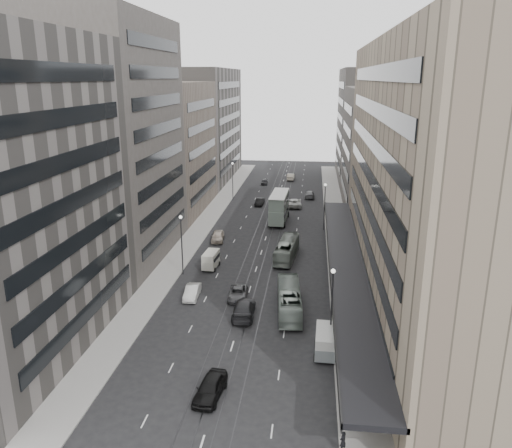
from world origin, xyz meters
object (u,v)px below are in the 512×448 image
at_px(sedan_2, 238,293).
at_px(pedestrian, 343,441).
at_px(double_decker, 279,207).
at_px(panel_van, 211,259).
at_px(sedan_0, 210,388).
at_px(sedan_1, 192,292).
at_px(vw_microbus, 325,341).
at_px(bus_near, 289,300).
at_px(bus_far, 287,249).

bearing_deg(sedan_2, pedestrian, -67.72).
distance_m(double_decker, panel_van, 25.73).
bearing_deg(sedan_0, pedestrian, -19.84).
bearing_deg(sedan_0, panel_van, 108.05).
distance_m(panel_van, sedan_1, 9.86).
xyz_separation_m(sedan_0, sedan_1, (-6.16, 19.09, -0.11)).
xyz_separation_m(sedan_1, sedan_2, (5.55, 0.41, -0.08)).
bearing_deg(vw_microbus, sedan_1, 146.99).
height_order(double_decker, sedan_0, double_decker).
xyz_separation_m(sedan_2, pedestrian, (11.32, -24.84, 0.28)).
bearing_deg(sedan_0, double_decker, 94.51).
height_order(double_decker, panel_van, double_decker).
bearing_deg(sedan_2, bus_near, -26.09).
xyz_separation_m(bus_near, sedan_2, (-6.37, 2.82, -0.82)).
bearing_deg(panel_van, sedan_2, -57.05).
height_order(double_decker, pedestrian, double_decker).
bearing_deg(panel_van, vw_microbus, -49.45).
relative_size(bus_near, sedan_0, 2.14).
xyz_separation_m(bus_near, sedan_0, (-5.76, -16.68, -0.63)).
bearing_deg(double_decker, sedan_2, -92.11).
height_order(double_decker, sedan_1, double_decker).
xyz_separation_m(panel_van, sedan_0, (5.83, -28.92, -0.48)).
bearing_deg(bus_far, pedestrian, 104.65).
xyz_separation_m(bus_far, sedan_0, (-4.52, -34.12, -0.58)).
height_order(bus_far, panel_van, bus_far).
relative_size(bus_near, pedestrian, 6.70).
distance_m(sedan_2, pedestrian, 27.30).
height_order(vw_microbus, pedestrian, vw_microbus).
bearing_deg(sedan_2, sedan_0, -90.42).
relative_size(double_decker, pedestrian, 6.34).
bearing_deg(pedestrian, sedan_2, -106.68).
distance_m(bus_near, panel_van, 16.86).
bearing_deg(bus_far, bus_near, 99.83).
bearing_deg(vw_microbus, panel_van, 128.54).
height_order(bus_near, sedan_2, bus_near).
relative_size(panel_van, sedan_2, 0.82).
bearing_deg(vw_microbus, bus_far, 103.20).
bearing_deg(pedestrian, bus_near, -118.53).
xyz_separation_m(panel_van, sedan_2, (5.22, -9.42, -0.66)).
xyz_separation_m(bus_near, vw_microbus, (3.94, -8.70, -0.12)).
xyz_separation_m(double_decker, sedan_1, (-8.17, -34.30, -2.20)).
bearing_deg(sedan_2, sedan_1, -177.96).
xyz_separation_m(bus_far, panel_van, (-10.35, -5.19, -0.10)).
xyz_separation_m(vw_microbus, panel_van, (-15.53, 20.94, -0.04)).
relative_size(bus_near, vw_microbus, 2.31).
bearing_deg(double_decker, sedan_0, -89.84).
relative_size(double_decker, sedan_2, 2.12).
bearing_deg(vw_microbus, bus_near, 116.35).
height_order(bus_far, sedan_1, bus_far).
bearing_deg(vw_microbus, sedan_0, -138.58).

